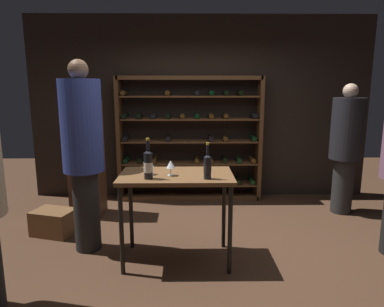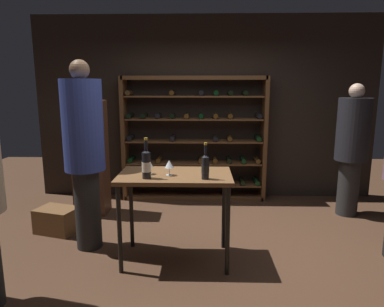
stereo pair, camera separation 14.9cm
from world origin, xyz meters
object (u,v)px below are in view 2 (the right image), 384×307
at_px(person_bystander_red_print, 352,144).
at_px(wine_glass_stemmed_left, 169,165).
at_px(wine_bottle_black_capsule, 146,164).
at_px(wine_glass_stemmed_right, 149,164).
at_px(display_cabinet, 90,158).
at_px(wine_bottle_gold_foil, 205,166).
at_px(wine_rack, 194,140).
at_px(tasting_table, 175,184).
at_px(person_host_in_suit, 84,147).
at_px(wine_crate, 57,220).

xyz_separation_m(person_bystander_red_print, wine_glass_stemmed_left, (-2.39, -1.42, 0.02)).
distance_m(wine_bottle_black_capsule, wine_glass_stemmed_right, 0.17).
relative_size(person_bystander_red_print, display_cabinet, 1.14).
xyz_separation_m(display_cabinet, wine_bottle_gold_foil, (1.60, -1.53, 0.25)).
distance_m(wine_bottle_gold_foil, wine_glass_stemmed_right, 0.59).
bearing_deg(wine_glass_stemmed_left, wine_bottle_black_capsule, -149.63).
bearing_deg(display_cabinet, person_bystander_red_print, 0.32).
xyz_separation_m(wine_rack, wine_glass_stemmed_right, (-0.40, -2.05, 0.07)).
distance_m(tasting_table, wine_bottle_gold_foil, 0.42).
relative_size(person_host_in_suit, wine_crate, 4.30).
xyz_separation_m(wine_rack, wine_crate, (-1.68, -1.38, -0.81)).
xyz_separation_m(person_bystander_red_print, display_cabinet, (-3.63, -0.02, -0.21)).
bearing_deg(wine_bottle_black_capsule, tasting_table, 34.40).
bearing_deg(wine_bottle_gold_foil, wine_glass_stemmed_right, 162.91).
bearing_deg(wine_rack, display_cabinet, -154.65).
distance_m(wine_rack, wine_bottle_gold_foil, 2.22).
height_order(wine_bottle_black_capsule, wine_glass_stemmed_left, wine_bottle_black_capsule).
distance_m(person_host_in_suit, display_cabinet, 1.17).
xyz_separation_m(wine_rack, person_bystander_red_print, (2.19, -0.66, 0.05)).
relative_size(person_bystander_red_print, person_host_in_suit, 0.89).
bearing_deg(wine_rack, person_bystander_red_print, -16.90).
bearing_deg(person_host_in_suit, tasting_table, -124.59).
relative_size(person_host_in_suit, display_cabinet, 1.29).
relative_size(tasting_table, wine_glass_stemmed_right, 7.96).
distance_m(tasting_table, wine_bottle_black_capsule, 0.40).
relative_size(wine_rack, person_bystander_red_print, 1.24).
bearing_deg(wine_bottle_black_capsule, person_bystander_red_print, 30.75).
bearing_deg(wine_bottle_black_capsule, display_cabinet, 124.38).
height_order(tasting_table, person_host_in_suit, person_host_in_suit).
height_order(tasting_table, wine_glass_stemmed_left, wine_glass_stemmed_left).
xyz_separation_m(person_bystander_red_print, wine_glass_stemmed_right, (-2.59, -1.38, 0.02)).
bearing_deg(wine_crate, wine_rack, 39.35).
relative_size(wine_rack, tasting_table, 2.00).
bearing_deg(wine_glass_stemmed_right, tasting_table, 3.31).
bearing_deg(person_bystander_red_print, wine_crate, -118.74).
distance_m(person_bystander_red_print, wine_glass_stemmed_left, 2.78).
relative_size(wine_rack, wine_bottle_gold_foil, 6.48).
bearing_deg(wine_glass_stemmed_right, wine_rack, 78.81).
height_order(person_host_in_suit, wine_bottle_gold_foil, person_host_in_suit).
xyz_separation_m(person_host_in_suit, wine_bottle_black_capsule, (0.74, -0.44, -0.08)).
distance_m(person_bystander_red_print, person_host_in_suit, 3.52).
relative_size(wine_bottle_gold_foil, wine_glass_stemmed_right, 2.46).
bearing_deg(tasting_table, person_bystander_red_print, 30.33).
height_order(person_bystander_red_print, wine_crate, person_bystander_red_print).
bearing_deg(display_cabinet, wine_glass_stemmed_left, -48.34).
xyz_separation_m(wine_rack, person_host_in_suit, (-1.15, -1.77, 0.19)).
bearing_deg(wine_rack, wine_bottle_black_capsule, -100.39).
height_order(person_bystander_red_print, wine_glass_stemmed_left, person_bystander_red_print).
xyz_separation_m(person_host_in_suit, wine_bottle_gold_foil, (1.30, -0.45, -0.10)).
relative_size(display_cabinet, wine_bottle_black_capsule, 4.10).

